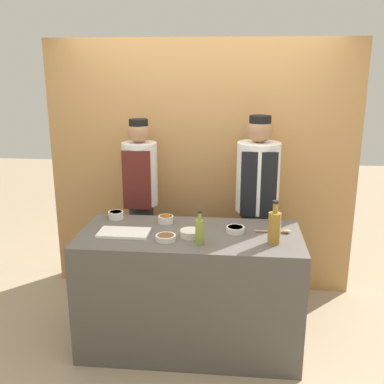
# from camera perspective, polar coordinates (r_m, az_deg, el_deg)

# --- Properties ---
(ground_plane) EXTENTS (14.00, 14.00, 0.00)m
(ground_plane) POSITION_cam_1_polar(r_m,az_deg,el_deg) (3.83, -0.24, -18.51)
(ground_plane) COLOR tan
(cabinet_wall) EXTENTS (2.91, 0.18, 2.40)m
(cabinet_wall) POSITION_cam_1_polar(r_m,az_deg,el_deg) (4.35, 1.20, 3.05)
(cabinet_wall) COLOR #B7844C
(cabinet_wall) RESTS_ON ground_plane
(counter) EXTENTS (1.67, 0.77, 0.94)m
(counter) POSITION_cam_1_polar(r_m,az_deg,el_deg) (3.59, -0.25, -12.29)
(counter) COLOR #514C47
(counter) RESTS_ON ground_plane
(sauce_bowl_green) EXTENTS (0.12, 0.12, 0.06)m
(sauce_bowl_green) POSITION_cam_1_polar(r_m,az_deg,el_deg) (3.75, -9.64, -2.85)
(sauce_bowl_green) COLOR silver
(sauce_bowl_green) RESTS_ON counter
(sauce_bowl_brown) EXTENTS (0.15, 0.15, 0.04)m
(sauce_bowl_brown) POSITION_cam_1_polar(r_m,az_deg,el_deg) (3.25, -3.35, -5.78)
(sauce_bowl_brown) COLOR silver
(sauce_bowl_brown) RESTS_ON counter
(sauce_bowl_purple) EXTENTS (0.14, 0.14, 0.04)m
(sauce_bowl_purple) POSITION_cam_1_polar(r_m,az_deg,el_deg) (3.42, 5.53, -4.73)
(sauce_bowl_purple) COLOR silver
(sauce_bowl_purple) RESTS_ON counter
(sauce_bowl_white) EXTENTS (0.15, 0.15, 0.05)m
(sauce_bowl_white) POSITION_cam_1_polar(r_m,az_deg,el_deg) (3.31, -0.21, -5.23)
(sauce_bowl_white) COLOR silver
(sauce_bowl_white) RESTS_ON counter
(sauce_bowl_orange) EXTENTS (0.12, 0.12, 0.06)m
(sauce_bowl_orange) POSITION_cam_1_polar(r_m,az_deg,el_deg) (3.60, -3.36, -3.44)
(sauce_bowl_orange) COLOR silver
(sauce_bowl_orange) RESTS_ON counter
(cutting_board) EXTENTS (0.38, 0.22, 0.02)m
(cutting_board) POSITION_cam_1_polar(r_m,az_deg,el_deg) (3.41, -8.64, -5.13)
(cutting_board) COLOR white
(cutting_board) RESTS_ON counter
(bottle_oil) EXTENTS (0.06, 0.06, 0.24)m
(bottle_oil) POSITION_cam_1_polar(r_m,az_deg,el_deg) (3.16, 0.98, -4.99)
(bottle_oil) COLOR olive
(bottle_oil) RESTS_ON counter
(bottle_vinegar) EXTENTS (0.09, 0.09, 0.32)m
(bottle_vinegar) POSITION_cam_1_polar(r_m,az_deg,el_deg) (3.21, 10.42, -4.39)
(bottle_vinegar) COLOR olive
(bottle_vinegar) RESTS_ON counter
(wooden_spoon) EXTENTS (0.27, 0.05, 0.03)m
(wooden_spoon) POSITION_cam_1_polar(r_m,az_deg,el_deg) (3.46, 10.93, -4.92)
(wooden_spoon) COLOR #B2844C
(wooden_spoon) RESTS_ON counter
(chef_left) EXTENTS (0.31, 0.31, 1.71)m
(chef_left) POSITION_cam_1_polar(r_m,az_deg,el_deg) (4.14, -6.50, -1.42)
(chef_left) COLOR #28282D
(chef_left) RESTS_ON ground_plane
(chef_right) EXTENTS (0.38, 0.38, 1.75)m
(chef_right) POSITION_cam_1_polar(r_m,az_deg,el_deg) (4.06, 8.23, -1.75)
(chef_right) COLOR #28282D
(chef_right) RESTS_ON ground_plane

